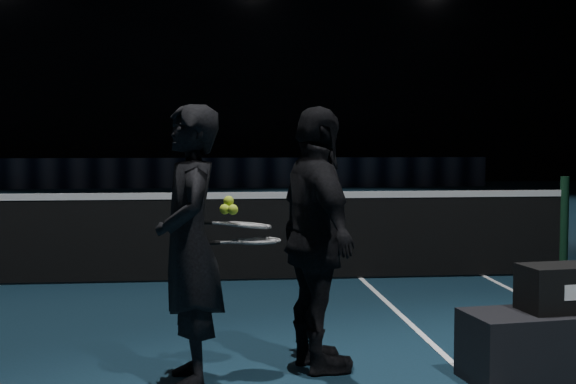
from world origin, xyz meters
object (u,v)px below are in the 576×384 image
at_px(player_bench, 576,343).
at_px(player_a, 189,245).
at_px(tennis_balls, 229,207).
at_px(racket_lower, 259,241).
at_px(racket_upper, 249,225).
at_px(player_b, 317,239).

xyz_separation_m(player_bench, player_a, (-2.46, 0.13, 0.65)).
relative_size(player_bench, tennis_balls, 12.19).
xyz_separation_m(racket_lower, racket_upper, (-0.06, 0.03, 0.10)).
xyz_separation_m(racket_lower, tennis_balls, (-0.19, -0.04, 0.22)).
bearing_deg(racket_lower, racket_upper, 141.34).
xyz_separation_m(player_bench, player_b, (-1.63, 0.32, 0.65)).
bearing_deg(player_b, tennis_balls, 89.40).
distance_m(racket_upper, tennis_balls, 0.19).
bearing_deg(tennis_balls, racket_upper, 26.59).
xyz_separation_m(racket_upper, tennis_balls, (-0.13, -0.07, 0.12)).
bearing_deg(racket_upper, racket_lower, -42.66).
bearing_deg(player_b, player_a, 89.88).
bearing_deg(player_a, tennis_balls, 97.17).
xyz_separation_m(player_a, player_b, (0.83, 0.19, 0.00)).
xyz_separation_m(player_bench, tennis_balls, (-2.21, 0.19, 0.88)).
height_order(player_b, racket_upper, player_b).
bearing_deg(player_b, player_bench, -114.24).
height_order(player_a, racket_lower, player_a).
bearing_deg(player_b, racket_lower, 89.88).
bearing_deg(player_bench, racket_lower, 165.78).
height_order(player_a, player_b, same).
xyz_separation_m(player_b, tennis_balls, (-0.58, -0.13, 0.23)).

